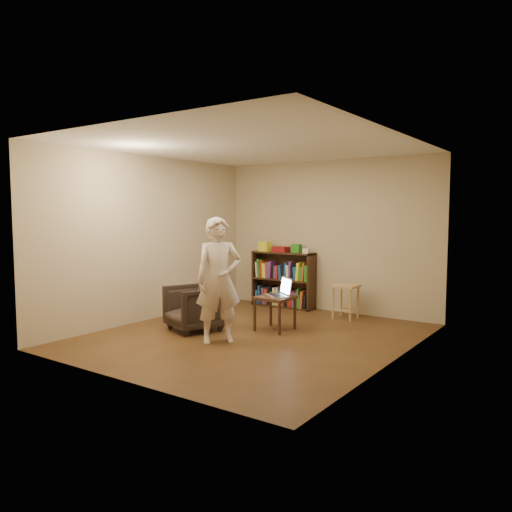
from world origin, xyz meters
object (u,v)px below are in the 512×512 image
Objects in this scene: bookshelf at (284,283)px; laptop at (280,292)px; armchair at (194,308)px; side_table at (275,302)px; person at (219,280)px; stool at (346,291)px.

bookshelf is 2.54× the size of laptop.
laptop is at bearing -59.72° from bookshelf.
laptop reaches higher than armchair.
laptop is at bearing 56.13° from armchair.
person reaches higher than side_table.
bookshelf is 1.82m from laptop.
bookshelf is 2.29m from armchair.
bookshelf reaches higher than stool.
stool is 0.76× the size of armchair.
side_table is at bearing 26.30° from person.
side_table is 1.05× the size of laptop.
side_table is at bearing -62.02° from bookshelf.
armchair is at bearing -92.96° from bookshelf.
stool is at bearing 75.22° from armchair.
armchair is 0.44× the size of person.
bookshelf is 0.73× the size of person.
bookshelf is at bearing 108.65° from armchair.
person is (-0.74, -2.32, 0.38)m from stool.
side_table is 0.16m from laptop.
laptop is at bearing 23.75° from person.
side_table is 1.10m from person.
side_table is at bearing -107.93° from laptop.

